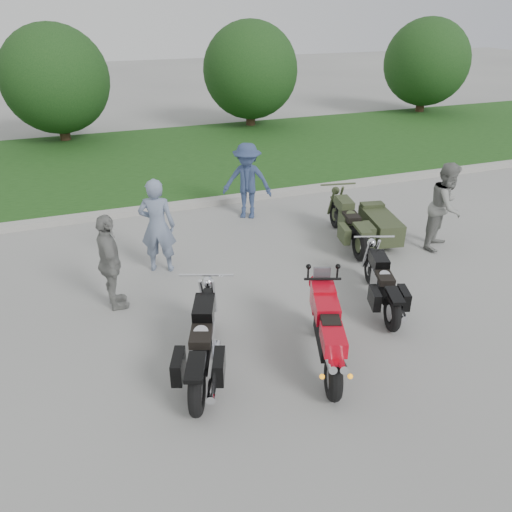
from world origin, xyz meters
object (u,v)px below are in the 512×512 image
object	(u,v)px
cruiser_right	(383,286)
person_back	(110,263)
sportbike_red	(327,331)
person_grey	(446,206)
cruiser_left	(203,346)
cruiser_sidecar	(367,225)
person_stripe	(157,226)
person_denim	(247,181)

from	to	relation	value
cruiser_right	person_back	distance (m)	4.49
sportbike_red	cruiser_right	xyz separation A→B (m)	(1.55, 1.02, -0.16)
person_back	person_grey	bearing A→B (deg)	-93.05
cruiser_left	cruiser_sidecar	distance (m)	5.14
person_back	cruiser_left	bearing A→B (deg)	-159.09
cruiser_right	cruiser_sidecar	xyz separation A→B (m)	(1.05, 2.23, 0.01)
cruiser_sidecar	sportbike_red	bearing A→B (deg)	-118.20
sportbike_red	person_stripe	xyz separation A→B (m)	(-1.70, 3.57, 0.35)
sportbike_red	cruiser_left	size ratio (longest dim) A/B	0.88
person_grey	person_denim	world-z (taller)	person_grey
person_back	cruiser_sidecar	bearing A→B (deg)	-86.00
cruiser_right	person_denim	world-z (taller)	person_denim
person_grey	person_denim	xyz separation A→B (m)	(-3.28, 2.85, -0.01)
cruiser_right	person_grey	bearing A→B (deg)	51.37
sportbike_red	person_back	size ratio (longest dim) A/B	1.17
person_grey	person_denim	distance (m)	4.35
sportbike_red	cruiser_left	bearing A→B (deg)	-174.67
cruiser_sidecar	person_stripe	world-z (taller)	person_stripe
cruiser_right	person_stripe	bearing A→B (deg)	159.86
person_stripe	person_grey	bearing A→B (deg)	-169.62
cruiser_sidecar	person_denim	distance (m)	2.96
sportbike_red	cruiser_sidecar	distance (m)	4.17
cruiser_left	person_stripe	world-z (taller)	person_stripe
cruiser_sidecar	person_stripe	xyz separation A→B (m)	(-4.30, 0.32, 0.50)
person_denim	cruiser_right	bearing A→B (deg)	-49.93
person_denim	person_back	distance (m)	4.45
person_grey	person_denim	size ratio (longest dim) A/B	1.01
person_back	sportbike_red	bearing A→B (deg)	-137.55
person_stripe	person_grey	world-z (taller)	person_stripe
cruiser_left	person_grey	xyz separation A→B (m)	(5.65, 2.22, 0.44)
person_denim	cruiser_left	bearing A→B (deg)	-85.81
cruiser_left	person_denim	bearing A→B (deg)	84.85
person_back	person_stripe	bearing A→B (deg)	-46.35
person_grey	cruiser_right	bearing A→B (deg)	178.06
cruiser_left	person_back	size ratio (longest dim) A/B	1.34
cruiser_left	person_denim	distance (m)	5.61
cruiser_left	person_back	distance (m)	2.38
person_stripe	cruiser_left	bearing A→B (deg)	110.48
person_grey	person_back	distance (m)	6.63
cruiser_left	person_grey	distance (m)	6.08
cruiser_sidecar	cruiser_right	bearing A→B (deg)	-104.73
person_stripe	person_denim	distance (m)	3.06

